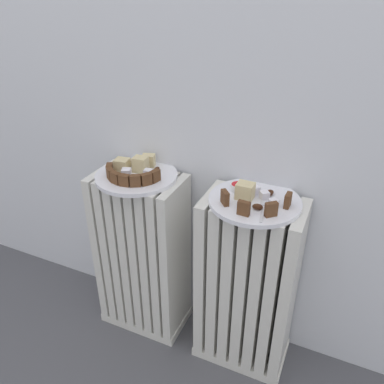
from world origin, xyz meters
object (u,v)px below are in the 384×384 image
Objects in this scene: jam_bowl_right at (237,187)px; fork at (263,210)px; radiator_left at (143,255)px; plate_left at (136,176)px; plate_right at (255,201)px; radiator_right at (247,286)px.

jam_bowl_right reaches higher than fork.
plate_left reaches higher than radiator_left.
plate_left is 1.00× the size of plate_right.
fork is at bearing -52.69° from radiator_right.
radiator_left is 0.51m from fork.
plate_right is at bearing -0.00° from radiator_left.
radiator_right is 14.66× the size of jam_bowl_right.
fork reaches higher than radiator_right.
jam_bowl_right is at bearing 5.16° from plate_left.
plate_right reaches higher than radiator_right.
radiator_right is at bearing 127.31° from fork.
plate_right is (0.37, 0.00, 0.00)m from plate_left.
radiator_left is at bearing 180.00° from plate_right.
fork is (0.40, -0.04, 0.01)m from plate_left.
radiator_left is 0.37m from radiator_right.
plate_left is at bearing 173.70° from fork.
radiator_right is 2.36× the size of plate_left.
plate_right is (0.00, 0.00, 0.30)m from radiator_right.
jam_bowl_right reaches higher than radiator_right.
radiator_right is at bearing -0.00° from radiator_left.
radiator_left and radiator_right have the same top height.
radiator_right is at bearing 180.00° from plate_right.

